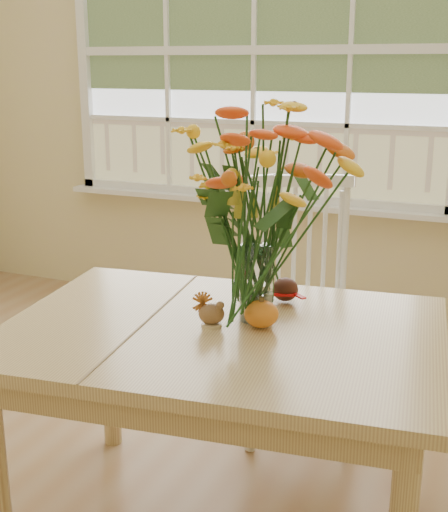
% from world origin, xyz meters
% --- Properties ---
extents(wall_back, '(4.00, 0.02, 2.70)m').
position_xyz_m(wall_back, '(0.00, 2.25, 1.35)').
color(wall_back, beige).
rests_on(wall_back, floor).
extents(window, '(2.42, 0.12, 1.74)m').
position_xyz_m(window, '(0.00, 2.21, 1.53)').
color(window, silver).
rests_on(window, wall_back).
extents(dining_table, '(1.42, 1.09, 0.71)m').
position_xyz_m(dining_table, '(0.64, 0.24, 0.62)').
color(dining_table, tan).
rests_on(dining_table, floor).
extents(windsor_chair, '(0.62, 0.61, 1.02)m').
position_xyz_m(windsor_chair, '(0.64, 1.04, 0.57)').
color(windsor_chair, white).
rests_on(windsor_chair, floor).
extents(flower_vase, '(0.50, 0.50, 0.59)m').
position_xyz_m(flower_vase, '(0.72, 0.35, 1.06)').
color(flower_vase, white).
rests_on(flower_vase, dining_table).
extents(pumpkin, '(0.10, 0.10, 0.08)m').
position_xyz_m(pumpkin, '(0.76, 0.28, 0.75)').
color(pumpkin, orange).
rests_on(pumpkin, dining_table).
extents(turkey_figurine, '(0.10, 0.08, 0.10)m').
position_xyz_m(turkey_figurine, '(0.61, 0.24, 0.75)').
color(turkey_figurine, '#CCB78C').
rests_on(turkey_figurine, dining_table).
extents(dark_gourd, '(0.13, 0.09, 0.08)m').
position_xyz_m(dark_gourd, '(0.75, 0.54, 0.75)').
color(dark_gourd, '#38160F').
rests_on(dark_gourd, dining_table).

